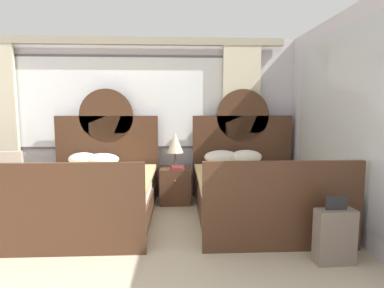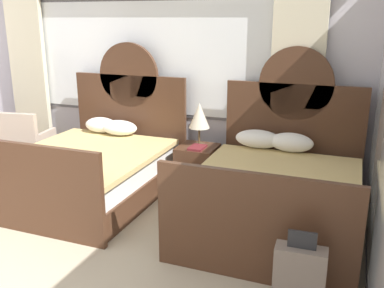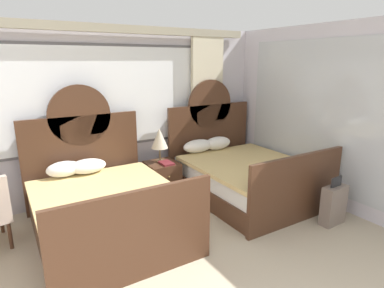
{
  "view_description": "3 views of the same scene",
  "coord_description": "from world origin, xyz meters",
  "px_view_note": "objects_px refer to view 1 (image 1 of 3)",
  "views": [
    {
      "loc": [
        0.96,
        -1.27,
        1.51
      ],
      "look_at": [
        1.15,
        2.86,
        1.03
      ],
      "focal_mm": 28.52,
      "sensor_mm": 36.0,
      "label": 1
    },
    {
      "loc": [
        2.72,
        -1.36,
        2.15
      ],
      "look_at": [
        1.14,
        2.75,
        0.85
      ],
      "focal_mm": 39.99,
      "sensor_mm": 36.0,
      "label": 2
    },
    {
      "loc": [
        -1.23,
        -0.9,
        2.17
      ],
      "look_at": [
        0.92,
        2.64,
        1.08
      ],
      "focal_mm": 30.04,
      "sensor_mm": 36.0,
      "label": 3
    }
  ],
  "objects_px": {
    "bed_near_window": "(92,192)",
    "armchair_by_window_left": "(6,178)",
    "nightstand_between_beds": "(175,185)",
    "suitcase_on_floor": "(335,236)",
    "bed_near_mirror": "(255,190)",
    "book_on_nightstand": "(177,168)",
    "table_lamp_on_nightstand": "(175,143)"
  },
  "relations": [
    {
      "from": "nightstand_between_beds",
      "to": "suitcase_on_floor",
      "type": "relative_size",
      "value": 0.85
    },
    {
      "from": "table_lamp_on_nightstand",
      "to": "book_on_nightstand",
      "type": "xyz_separation_m",
      "value": [
        0.03,
        -0.16,
        -0.37
      ]
    },
    {
      "from": "nightstand_between_beds",
      "to": "book_on_nightstand",
      "type": "relative_size",
      "value": 2.2
    },
    {
      "from": "armchair_by_window_left",
      "to": "suitcase_on_floor",
      "type": "relative_size",
      "value": 1.35
    },
    {
      "from": "bed_near_window",
      "to": "book_on_nightstand",
      "type": "distance_m",
      "value": 1.33
    },
    {
      "from": "table_lamp_on_nightstand",
      "to": "book_on_nightstand",
      "type": "relative_size",
      "value": 2.13
    },
    {
      "from": "suitcase_on_floor",
      "to": "armchair_by_window_left",
      "type": "bearing_deg",
      "value": 157.08
    },
    {
      "from": "armchair_by_window_left",
      "to": "book_on_nightstand",
      "type": "bearing_deg",
      "value": 5.35
    },
    {
      "from": "book_on_nightstand",
      "to": "suitcase_on_floor",
      "type": "xyz_separation_m",
      "value": [
        1.54,
        -1.95,
        -0.31
      ]
    },
    {
      "from": "nightstand_between_beds",
      "to": "armchair_by_window_left",
      "type": "relative_size",
      "value": 0.63
    },
    {
      "from": "bed_near_window",
      "to": "bed_near_mirror",
      "type": "relative_size",
      "value": 1.0
    },
    {
      "from": "nightstand_between_beds",
      "to": "armchair_by_window_left",
      "type": "distance_m",
      "value": 2.51
    },
    {
      "from": "bed_near_mirror",
      "to": "nightstand_between_beds",
      "type": "bearing_deg",
      "value": 149.68
    },
    {
      "from": "nightstand_between_beds",
      "to": "table_lamp_on_nightstand",
      "type": "relative_size",
      "value": 1.03
    },
    {
      "from": "book_on_nightstand",
      "to": "suitcase_on_floor",
      "type": "relative_size",
      "value": 0.39
    },
    {
      "from": "book_on_nightstand",
      "to": "bed_near_mirror",
      "type": "bearing_deg",
      "value": -27.17
    },
    {
      "from": "bed_near_window",
      "to": "book_on_nightstand",
      "type": "height_order",
      "value": "bed_near_window"
    },
    {
      "from": "bed_near_window",
      "to": "book_on_nightstand",
      "type": "xyz_separation_m",
      "value": [
        1.18,
        0.57,
        0.22
      ]
    },
    {
      "from": "nightstand_between_beds",
      "to": "bed_near_mirror",
      "type": "bearing_deg",
      "value": -30.32
    },
    {
      "from": "table_lamp_on_nightstand",
      "to": "nightstand_between_beds",
      "type": "bearing_deg",
      "value": -88.78
    },
    {
      "from": "nightstand_between_beds",
      "to": "table_lamp_on_nightstand",
      "type": "bearing_deg",
      "value": 91.22
    },
    {
      "from": "bed_near_mirror",
      "to": "armchair_by_window_left",
      "type": "distance_m",
      "value": 3.63
    },
    {
      "from": "nightstand_between_beds",
      "to": "book_on_nightstand",
      "type": "xyz_separation_m",
      "value": [
        0.03,
        -0.1,
        0.3
      ]
    },
    {
      "from": "bed_near_mirror",
      "to": "armchair_by_window_left",
      "type": "bearing_deg",
      "value": 174.76
    },
    {
      "from": "bed_near_window",
      "to": "nightstand_between_beds",
      "type": "distance_m",
      "value": 1.33
    },
    {
      "from": "bed_near_window",
      "to": "suitcase_on_floor",
      "type": "height_order",
      "value": "bed_near_window"
    },
    {
      "from": "book_on_nightstand",
      "to": "armchair_by_window_left",
      "type": "distance_m",
      "value": 2.52
    },
    {
      "from": "bed_near_window",
      "to": "armchair_by_window_left",
      "type": "xyz_separation_m",
      "value": [
        -1.33,
        0.33,
        0.13
      ]
    },
    {
      "from": "bed_near_window",
      "to": "nightstand_between_beds",
      "type": "bearing_deg",
      "value": 30.21
    },
    {
      "from": "armchair_by_window_left",
      "to": "nightstand_between_beds",
      "type": "bearing_deg",
      "value": 7.64
    },
    {
      "from": "bed_near_mirror",
      "to": "armchair_by_window_left",
      "type": "height_order",
      "value": "bed_near_mirror"
    },
    {
      "from": "bed_near_mirror",
      "to": "armchair_by_window_left",
      "type": "xyz_separation_m",
      "value": [
        -3.62,
        0.33,
        0.13
      ]
    }
  ]
}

